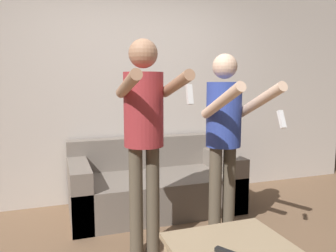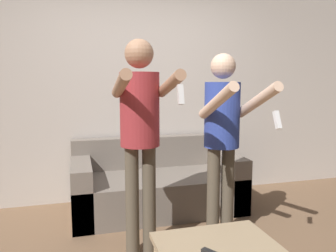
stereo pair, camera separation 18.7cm
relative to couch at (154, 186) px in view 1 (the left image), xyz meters
name	(u,v)px [view 1 (the left image)]	position (x,y,z in m)	size (l,w,h in m)	color
wall_back	(131,87)	(-0.14, 0.48, 1.09)	(6.40, 0.06, 2.70)	beige
couch	(154,186)	(0.00, 0.00, 0.00)	(1.82, 0.90, 0.76)	slate
person_standing_left	(144,123)	(-0.35, -0.94, 0.83)	(0.43, 0.69, 1.74)	brown
person_standing_right	(225,128)	(0.35, -0.94, 0.76)	(0.42, 0.73, 1.64)	brown
coffee_table	(231,252)	(-0.04, -1.75, 0.12)	(0.73, 0.58, 0.43)	tan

